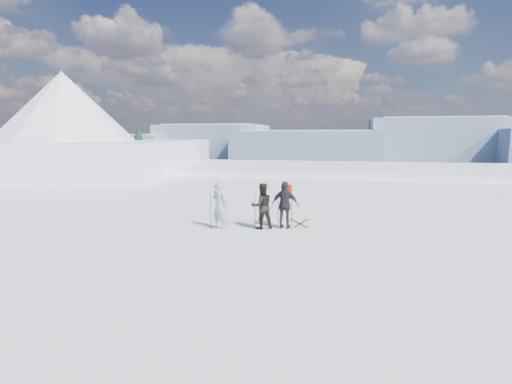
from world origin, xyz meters
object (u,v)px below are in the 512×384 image
skier_grey (220,205)px  skis_loose (300,223)px  skier_dark (262,206)px  skier_pack (285,205)px

skier_grey → skis_loose: 3.47m
skier_dark → skier_pack: 0.91m
skier_grey → skier_dark: size_ratio=1.04×
skier_pack → skis_loose: 1.43m
skier_dark → skier_pack: size_ratio=0.97×
skier_dark → skier_grey: bearing=-17.9°
skis_loose → skier_grey: bearing=-152.1°
skier_grey → skis_loose: bearing=-129.5°
skier_grey → skis_loose: size_ratio=1.11×
skier_grey → skis_loose: skier_grey is taller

